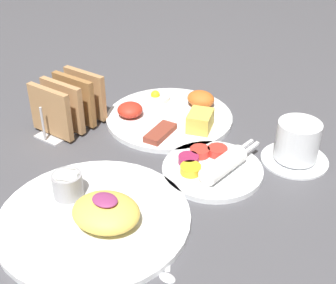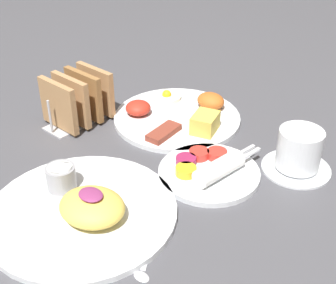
% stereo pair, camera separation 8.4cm
% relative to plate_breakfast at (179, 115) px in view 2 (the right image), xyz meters
% --- Properties ---
extents(ground_plane, '(3.00, 3.00, 0.00)m').
position_rel_plate_breakfast_xyz_m(ground_plane, '(0.03, -0.15, -0.01)').
color(ground_plane, '#47474C').
extents(plate_breakfast, '(0.26, 0.26, 0.05)m').
position_rel_plate_breakfast_xyz_m(plate_breakfast, '(0.00, 0.00, 0.00)').
color(plate_breakfast, white).
rests_on(plate_breakfast, ground_plane).
extents(plate_condiments, '(0.18, 0.18, 0.04)m').
position_rel_plate_breakfast_xyz_m(plate_condiments, '(0.16, -0.11, -0.00)').
color(plate_condiments, white).
rests_on(plate_condiments, ground_plane).
extents(plate_foreground, '(0.29, 0.29, 0.06)m').
position_rel_plate_breakfast_xyz_m(plate_foreground, '(0.08, -0.32, 0.00)').
color(plate_foreground, white).
rests_on(plate_foreground, ground_plane).
extents(toast_rack, '(0.10, 0.15, 0.10)m').
position_rel_plate_breakfast_xyz_m(toast_rack, '(-0.15, -0.14, 0.04)').
color(toast_rack, '#B7B7BC').
rests_on(toast_rack, ground_plane).
extents(coffee_cup, '(0.12, 0.12, 0.08)m').
position_rel_plate_breakfast_xyz_m(coffee_cup, '(0.27, 0.00, 0.02)').
color(coffee_cup, white).
rests_on(coffee_cup, ground_plane).
extents(teaspoon, '(0.08, 0.11, 0.01)m').
position_rel_plate_breakfast_xyz_m(teaspoon, '(0.22, -0.32, -0.01)').
color(teaspoon, silver).
rests_on(teaspoon, ground_plane).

